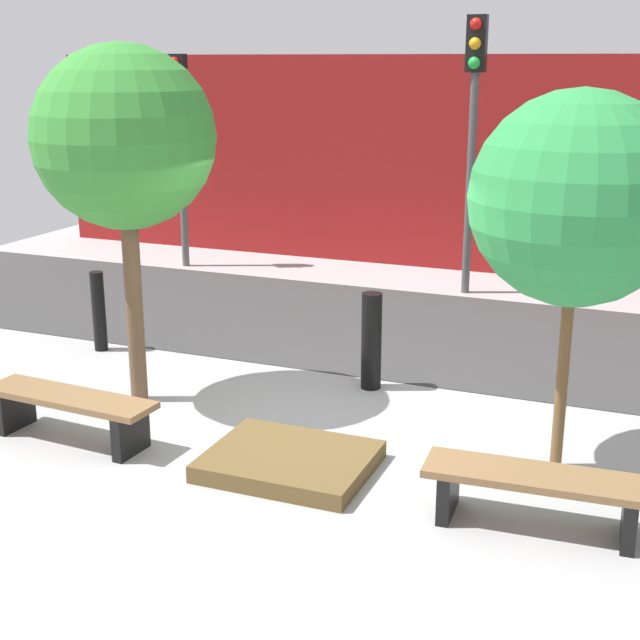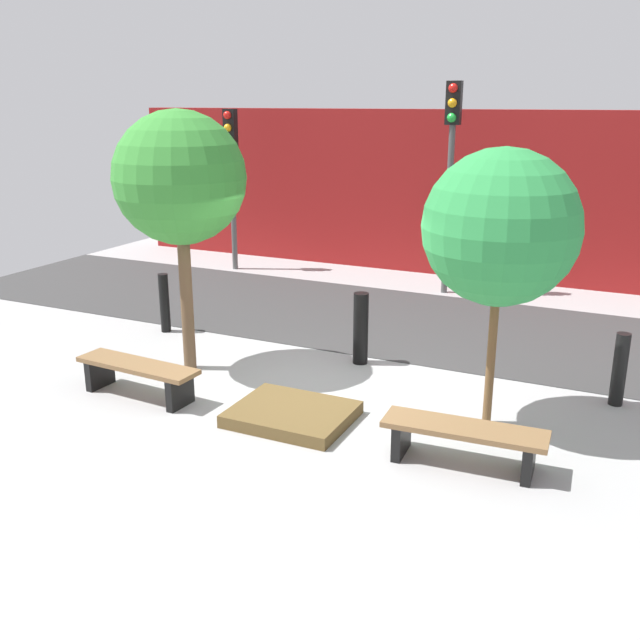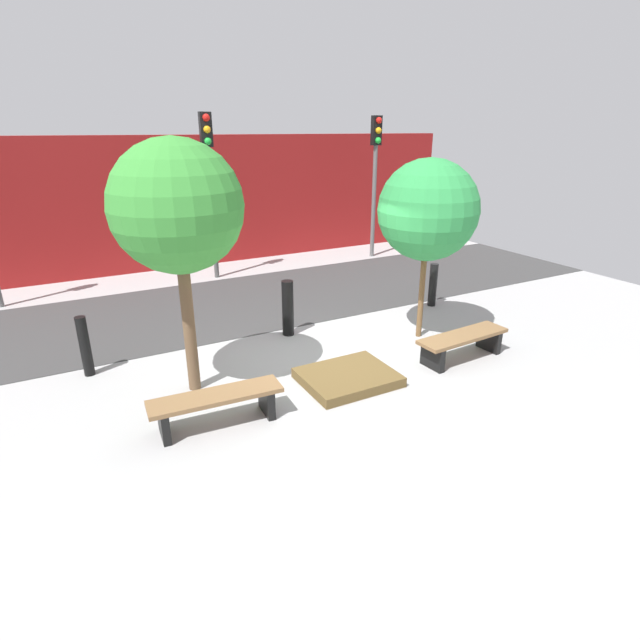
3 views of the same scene
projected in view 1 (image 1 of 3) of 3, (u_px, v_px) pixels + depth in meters
The scene contains 12 objects.
ground_plane at pixel (325, 434), 8.41m from camera, with size 18.00×18.00×0.00m, color #9C9C9C.
road_strip at pixel (425, 332), 11.52m from camera, with size 18.00×3.86×0.01m, color #373737.
building_facade at pixel (493, 165), 14.49m from camera, with size 16.20×0.50×3.48m, color maroon.
bench_left at pixel (70, 408), 8.16m from camera, with size 1.74×0.54×0.45m.
bench_right at pixel (537, 489), 6.64m from camera, with size 1.72×0.57×0.44m.
planter_bed at pixel (290, 461), 7.65m from camera, with size 1.38×1.13×0.15m, color brown.
tree_behind_left_bench at pixel (124, 139), 8.51m from camera, with size 1.77×1.77×3.56m.
tree_behind_right_bench at pixel (577, 199), 7.08m from camera, with size 1.73×1.73×3.20m.
bollard_far_left at pixel (99, 311), 10.70m from camera, with size 0.16×0.16×0.97m, color black.
bollard_left at pixel (371, 341), 9.44m from camera, with size 0.22×0.22×1.05m, color black.
traffic_light_west at pixel (179, 122), 14.56m from camera, with size 0.28×0.27×3.48m.
traffic_light_mid_west at pixel (473, 107), 12.72m from camera, with size 0.28×0.27×4.00m.
Camera 1 is at (2.87, -7.21, 3.40)m, focal length 50.00 mm.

